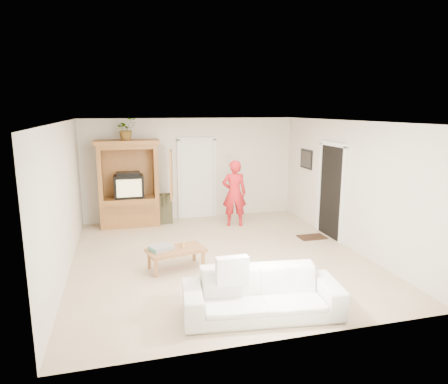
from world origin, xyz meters
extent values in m
plane|color=tan|center=(0.00, 0.00, 0.00)|extent=(6.00, 6.00, 0.00)
plane|color=white|center=(0.00, 0.00, 2.60)|extent=(6.00, 6.00, 0.00)
plane|color=silver|center=(0.00, 3.00, 1.30)|extent=(5.50, 0.00, 5.50)
plane|color=silver|center=(0.00, -3.00, 1.30)|extent=(5.50, 0.00, 5.50)
plane|color=silver|center=(-2.75, 0.00, 1.30)|extent=(0.00, 6.00, 6.00)
plane|color=silver|center=(2.75, 0.00, 1.30)|extent=(0.00, 6.00, 6.00)
cube|color=#9C6530|center=(-1.60, 2.65, 0.35)|extent=(1.40, 0.60, 0.70)
cube|color=#9C6530|center=(-2.25, 2.65, 1.30)|extent=(0.10, 0.60, 1.20)
cube|color=#9C6530|center=(-0.95, 2.65, 1.30)|extent=(0.10, 0.60, 1.20)
cube|color=#9C6530|center=(-1.60, 2.92, 1.30)|extent=(1.40, 0.06, 1.20)
cube|color=#9C6530|center=(-1.60, 2.65, 1.95)|extent=(1.40, 0.60, 0.10)
cube|color=#9C6530|center=(-1.60, 2.65, 2.05)|extent=(1.52, 0.68, 0.10)
cube|color=#9C6530|center=(-0.62, 2.18, 1.30)|extent=(0.16, 0.67, 1.15)
cube|color=black|center=(-1.60, 2.68, 0.97)|extent=(0.70, 0.52, 0.55)
cube|color=tan|center=(-1.60, 2.41, 0.98)|extent=(0.58, 0.02, 0.42)
cube|color=black|center=(-1.60, 2.65, 1.29)|extent=(0.55, 0.35, 0.08)
cube|color=olive|center=(-1.60, 2.37, 0.45)|extent=(1.19, 0.03, 0.25)
cube|color=white|center=(0.15, 2.97, 1.02)|extent=(0.85, 0.05, 2.04)
cube|color=black|center=(2.73, 0.60, 1.02)|extent=(0.05, 0.90, 2.04)
cube|color=black|center=(2.73, 1.90, 1.60)|extent=(0.03, 0.60, 0.48)
cube|color=#382316|center=(2.30, 0.60, 0.01)|extent=(0.60, 0.40, 0.02)
imported|color=#4C7238|center=(-1.60, 2.63, 2.36)|extent=(0.62, 0.60, 0.53)
imported|color=red|center=(0.88, 1.96, 0.81)|extent=(0.65, 0.48, 1.63)
imported|color=white|center=(0.03, -2.35, 0.32)|extent=(2.26, 1.10, 0.63)
cube|color=olive|center=(-0.89, -0.40, 0.35)|extent=(1.10, 0.75, 0.05)
cube|color=olive|center=(-1.27, -0.70, 0.16)|extent=(0.07, 0.07, 0.32)
cube|color=olive|center=(-1.36, -0.29, 0.16)|extent=(0.07, 0.07, 0.32)
cube|color=olive|center=(-0.42, -0.51, 0.16)|extent=(0.07, 0.07, 0.32)
cube|color=olive|center=(-0.51, -0.10, 0.16)|extent=(0.07, 0.07, 0.32)
cube|color=#CF4547|center=(-1.15, -0.40, 0.41)|extent=(0.46, 0.42, 0.08)
cylinder|color=tan|center=(-0.75, -0.35, 0.42)|extent=(0.08, 0.08, 0.10)
camera|label=1|loc=(-1.78, -7.16, 2.82)|focal=32.00mm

